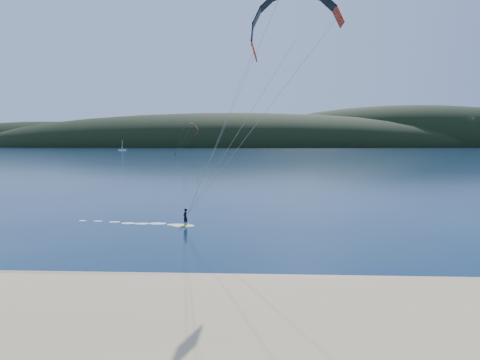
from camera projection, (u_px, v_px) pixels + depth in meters
The scene contains 6 objects.
ground at pixel (136, 313), 19.62m from camera, with size 1800.00×1800.00×0.00m, color #081D3E.
wet_sand at pixel (159, 280), 24.10m from camera, with size 220.00×2.50×0.10m.
headland at pixel (259, 147), 761.42m from camera, with size 1200.00×310.00×140.00m.
kitesurfer_near at pixel (290, 46), 34.85m from camera, with size 24.14×6.69×19.02m.
kitesurfer_far at pixel (190, 131), 222.86m from camera, with size 13.02×5.85×16.44m.
sailboat at pixel (122, 150), 427.61m from camera, with size 7.37×4.56×10.26m.
Camera 1 is at (5.46, -18.83, 7.40)m, focal length 33.74 mm.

